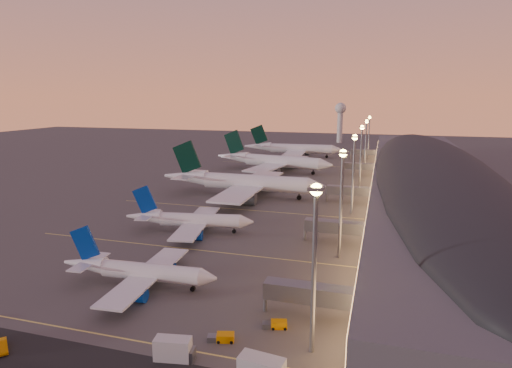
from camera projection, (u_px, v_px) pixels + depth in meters
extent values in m
plane|color=#413F3C|center=(200.00, 243.00, 111.96)|extent=(700.00, 700.00, 0.00)
cylinder|color=silver|center=(151.00, 272.00, 85.54)|extent=(20.89, 4.88, 3.53)
cone|color=silver|center=(209.00, 278.00, 82.93)|extent=(3.56, 3.74, 3.53)
cone|color=silver|center=(85.00, 264.00, 88.70)|extent=(9.56, 4.13, 3.53)
cube|color=silver|center=(147.00, 275.00, 85.88)|extent=(7.95, 30.02, 0.39)
cylinder|color=navy|center=(164.00, 268.00, 92.21)|extent=(4.84, 2.95, 2.64)
cylinder|color=navy|center=(134.00, 295.00, 79.74)|extent=(4.84, 2.95, 2.64)
cube|color=navy|center=(85.00, 243.00, 87.68)|extent=(6.48, 0.95, 7.65)
cube|color=silver|center=(89.00, 262.00, 88.35)|extent=(4.04, 10.88, 0.25)
cylinder|color=black|center=(193.00, 288.00, 84.15)|extent=(0.30, 0.30, 1.39)
cylinder|color=black|center=(193.00, 289.00, 84.19)|extent=(1.03, 0.68, 0.99)
cylinder|color=black|center=(150.00, 278.00, 88.75)|extent=(0.30, 0.30, 1.39)
cylinder|color=black|center=(150.00, 279.00, 88.79)|extent=(1.03, 0.68, 0.99)
cylinder|color=black|center=(139.00, 288.00, 84.04)|extent=(0.30, 0.30, 1.39)
cylinder|color=black|center=(139.00, 289.00, 84.08)|extent=(1.03, 0.68, 0.99)
cylinder|color=silver|center=(200.00, 220.00, 120.29)|extent=(23.07, 7.66, 3.87)
cone|color=silver|center=(247.00, 222.00, 118.75)|extent=(4.27, 4.44, 3.87)
cone|color=silver|center=(144.00, 217.00, 122.11)|extent=(10.78, 5.55, 3.87)
cube|color=silver|center=(197.00, 222.00, 120.55)|extent=(12.01, 33.25, 0.43)
cylinder|color=navy|center=(205.00, 220.00, 127.71)|extent=(5.55, 3.73, 2.90)
cylinder|color=navy|center=(193.00, 235.00, 113.76)|extent=(5.55, 3.73, 2.90)
cube|color=navy|center=(145.00, 200.00, 121.04)|extent=(7.09, 1.77, 8.40)
cube|color=silver|center=(148.00, 215.00, 121.85)|extent=(5.60, 12.19, 0.27)
cylinder|color=black|center=(234.00, 231.00, 119.72)|extent=(0.36, 0.36, 1.53)
cylinder|color=black|center=(234.00, 231.00, 119.77)|extent=(1.18, 0.85, 1.08)
cylinder|color=black|center=(197.00, 226.00, 123.68)|extent=(0.36, 0.36, 1.53)
cylinder|color=black|center=(197.00, 227.00, 123.73)|extent=(1.18, 0.85, 1.08)
cylinder|color=black|center=(192.00, 232.00, 118.41)|extent=(0.36, 0.36, 1.53)
cylinder|color=black|center=(192.00, 233.00, 118.46)|extent=(1.18, 0.85, 1.08)
cylinder|color=silver|center=(256.00, 183.00, 162.14)|extent=(40.22, 6.18, 6.08)
cone|color=silver|center=(317.00, 186.00, 155.57)|extent=(6.50, 6.10, 6.08)
cone|color=silver|center=(186.00, 177.00, 170.19)|extent=(18.17, 6.12, 6.08)
cube|color=silver|center=(251.00, 185.00, 162.90)|extent=(11.82, 58.79, 0.67)
cylinder|color=slate|center=(263.00, 184.00, 175.08)|extent=(9.09, 4.58, 4.56)
cylinder|color=slate|center=(243.00, 198.00, 150.82)|extent=(9.09, 4.58, 4.56)
cube|color=black|center=(187.00, 157.00, 168.35)|extent=(11.99, 0.94, 13.49)
cube|color=silver|center=(190.00, 175.00, 169.39)|extent=(6.54, 21.17, 0.43)
cylinder|color=black|center=(299.00, 197.00, 158.25)|extent=(0.49, 0.49, 2.43)
cylinder|color=black|center=(299.00, 198.00, 158.32)|extent=(1.70, 1.07, 1.70)
cylinder|color=black|center=(251.00, 191.00, 167.90)|extent=(0.49, 0.49, 2.43)
cylinder|color=black|center=(251.00, 192.00, 167.97)|extent=(1.70, 1.07, 1.70)
cylinder|color=black|center=(244.00, 196.00, 159.92)|extent=(0.49, 0.49, 2.43)
cylinder|color=black|center=(244.00, 196.00, 159.99)|extent=(1.70, 1.07, 1.70)
cylinder|color=silver|center=(282.00, 162.00, 215.26)|extent=(39.87, 12.70, 5.96)
cone|color=silver|center=(326.00, 165.00, 205.25)|extent=(7.30, 6.97, 5.96)
cone|color=silver|center=(233.00, 157.00, 227.62)|extent=(18.57, 8.95, 5.96)
cube|color=silver|center=(279.00, 163.00, 216.31)|extent=(21.25, 58.75, 0.66)
cylinder|color=slate|center=(290.00, 164.00, 227.27)|extent=(9.54, 5.95, 4.47)
cylinder|color=slate|center=(270.00, 171.00, 205.04)|extent=(9.54, 5.95, 4.47)
cube|color=black|center=(234.00, 142.00, 225.68)|extent=(11.74, 2.92, 13.23)
cube|color=silver|center=(236.00, 155.00, 226.50)|extent=(9.85, 21.54, 0.42)
cylinder|color=black|center=(313.00, 172.00, 208.86)|extent=(0.55, 0.55, 2.39)
cylinder|color=black|center=(313.00, 173.00, 208.94)|extent=(1.82, 1.32, 1.67)
cylinder|color=black|center=(280.00, 168.00, 221.15)|extent=(0.55, 0.55, 2.39)
cylinder|color=black|center=(279.00, 169.00, 221.23)|extent=(1.82, 1.32, 1.67)
cylinder|color=black|center=(273.00, 170.00, 213.84)|extent=(0.55, 0.55, 2.39)
cylinder|color=black|center=(273.00, 171.00, 213.91)|extent=(1.82, 1.32, 1.67)
cylinder|color=silver|center=(301.00, 149.00, 268.60)|extent=(38.76, 7.76, 5.82)
cone|color=silver|center=(337.00, 150.00, 263.43)|extent=(6.50, 6.13, 5.82)
cone|color=silver|center=(258.00, 146.00, 274.92)|extent=(17.67, 6.69, 5.82)
cube|color=silver|center=(298.00, 150.00, 269.24)|extent=(14.01, 56.79, 0.64)
cylinder|color=slate|center=(302.00, 151.00, 281.14)|extent=(8.91, 4.80, 4.37)
cylinder|color=slate|center=(297.00, 156.00, 257.56)|extent=(8.91, 4.80, 4.37)
cube|color=black|center=(259.00, 135.00, 273.20)|extent=(11.52, 1.45, 12.93)
cube|color=silver|center=(261.00, 145.00, 274.26)|extent=(7.23, 20.56, 0.41)
cylinder|color=black|center=(327.00, 156.00, 265.69)|extent=(0.49, 0.49, 2.33)
cylinder|color=black|center=(327.00, 157.00, 265.76)|extent=(1.68, 1.10, 1.63)
cylinder|color=black|center=(297.00, 154.00, 274.03)|extent=(0.49, 0.49, 2.33)
cylinder|color=black|center=(297.00, 155.00, 274.10)|extent=(1.68, 1.10, 1.63)
cylinder|color=black|center=(295.00, 156.00, 266.27)|extent=(0.49, 0.49, 2.33)
cylinder|color=black|center=(295.00, 156.00, 266.34)|extent=(1.68, 1.10, 1.63)
cube|color=#504F55|center=(429.00, 182.00, 161.52)|extent=(40.00, 255.00, 12.00)
ellipsoid|color=black|center=(430.00, 166.00, 160.31)|extent=(39.00, 253.00, 10.92)
cube|color=#F9A95C|center=(373.00, 181.00, 167.36)|extent=(0.40, 244.80, 8.00)
cube|color=slate|center=(310.00, 293.00, 73.40)|extent=(16.00, 3.20, 3.00)
cylinder|color=slate|center=(265.00, 300.00, 76.10)|extent=(0.70, 0.70, 4.40)
cube|color=slate|center=(336.00, 227.00, 110.96)|extent=(16.00, 3.20, 3.00)
cylinder|color=slate|center=(305.00, 232.00, 113.65)|extent=(0.70, 0.70, 4.40)
cube|color=slate|center=(349.00, 191.00, 153.20)|extent=(16.00, 3.20, 3.00)
cylinder|color=slate|center=(327.00, 195.00, 155.90)|extent=(0.70, 0.70, 4.40)
cube|color=slate|center=(359.00, 166.00, 206.72)|extent=(16.00, 3.20, 3.00)
cylinder|color=slate|center=(342.00, 170.00, 209.41)|extent=(0.70, 0.70, 4.40)
cube|color=slate|center=(364.00, 152.00, 259.29)|extent=(16.00, 3.20, 3.00)
cylinder|color=slate|center=(351.00, 155.00, 261.99)|extent=(0.70, 0.70, 4.40)
cylinder|color=slate|center=(314.00, 274.00, 61.84)|extent=(0.70, 0.70, 25.00)
cube|color=slate|center=(316.00, 188.00, 59.28)|extent=(2.20, 2.20, 0.50)
sphere|color=#F5C851|center=(316.00, 190.00, 59.32)|extent=(1.80, 1.80, 1.80)
cylinder|color=slate|center=(341.00, 207.00, 99.40)|extent=(0.70, 0.70, 25.00)
cube|color=slate|center=(343.00, 152.00, 96.83)|extent=(2.20, 2.20, 0.50)
sphere|color=#F5C851|center=(343.00, 153.00, 96.87)|extent=(1.80, 1.80, 1.80)
cylinder|color=slate|center=(353.00, 176.00, 136.95)|extent=(0.70, 0.70, 25.00)
cube|color=slate|center=(355.00, 137.00, 134.38)|extent=(2.20, 2.20, 0.50)
sphere|color=#F5C851|center=(355.00, 137.00, 134.42)|extent=(1.80, 1.80, 1.80)
cylinder|color=slate|center=(361.00, 157.00, 179.20)|extent=(0.70, 0.70, 25.00)
cube|color=slate|center=(362.00, 127.00, 176.63)|extent=(2.20, 2.20, 0.50)
sphere|color=#F5C851|center=(362.00, 127.00, 176.67)|extent=(1.80, 1.80, 1.80)
cylinder|color=slate|center=(365.00, 146.00, 221.44)|extent=(0.70, 0.70, 25.00)
cube|color=slate|center=(367.00, 121.00, 218.88)|extent=(2.20, 2.20, 0.50)
sphere|color=#F5C851|center=(367.00, 121.00, 218.92)|extent=(1.80, 1.80, 1.80)
cylinder|color=slate|center=(369.00, 138.00, 263.69)|extent=(0.70, 0.70, 25.00)
cube|color=slate|center=(370.00, 117.00, 261.12)|extent=(2.20, 2.20, 0.50)
sphere|color=#F5C851|center=(370.00, 117.00, 261.16)|extent=(1.80, 1.80, 1.80)
cylinder|color=silver|center=(340.00, 127.00, 350.64)|extent=(4.40, 4.40, 26.00)
sphere|color=silver|center=(341.00, 108.00, 347.61)|extent=(9.00, 9.00, 9.00)
cube|color=#D8C659|center=(87.00, 332.00, 69.72)|extent=(90.00, 0.36, 0.00)
cube|color=#D8C659|center=(192.00, 249.00, 107.27)|extent=(90.00, 0.36, 0.00)
cube|color=#D8C659|center=(242.00, 210.00, 144.82)|extent=(90.00, 0.36, 0.00)
cube|color=#D8C659|center=(274.00, 184.00, 187.07)|extent=(90.00, 0.36, 0.00)
cube|color=#D8C659|center=(298.00, 165.00, 238.70)|extent=(90.00, 0.36, 0.00)
cube|color=#CC7B00|center=(225.00, 337.00, 67.04)|extent=(3.04, 2.33, 1.24)
cube|color=slate|center=(213.00, 338.00, 67.13)|extent=(1.90, 1.82, 0.90)
cylinder|color=black|center=(232.00, 337.00, 67.91)|extent=(0.53, 0.32, 0.49)
cylinder|color=black|center=(231.00, 343.00, 66.26)|extent=(0.53, 0.32, 0.49)
cylinder|color=black|center=(220.00, 336.00, 67.97)|extent=(0.53, 0.32, 0.49)
cylinder|color=black|center=(218.00, 342.00, 66.32)|extent=(0.53, 0.32, 0.49)
cube|color=#CC7B00|center=(279.00, 324.00, 70.87)|extent=(2.98, 2.29, 1.21)
cube|color=slate|center=(267.00, 325.00, 70.95)|extent=(1.86, 1.79, 0.88)
cylinder|color=black|center=(285.00, 324.00, 71.72)|extent=(0.52, 0.32, 0.48)
cylinder|color=black|center=(285.00, 329.00, 70.11)|extent=(0.52, 0.32, 0.48)
cylinder|color=black|center=(273.00, 324.00, 71.77)|extent=(0.52, 0.32, 0.48)
cylinder|color=black|center=(273.00, 329.00, 70.16)|extent=(0.52, 0.32, 0.48)
cube|color=silver|center=(173.00, 349.00, 62.24)|extent=(5.64, 3.19, 3.29)
cube|color=slate|center=(189.00, 355.00, 62.13)|extent=(2.08, 2.39, 1.74)
imported|color=#CC7B00|center=(2.00, 346.00, 64.48)|extent=(4.35, 4.01, 1.45)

